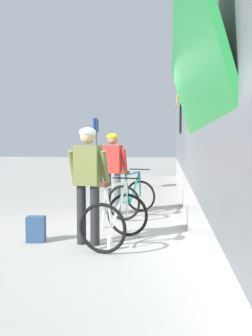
% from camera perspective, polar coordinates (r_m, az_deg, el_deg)
% --- Properties ---
extents(ground_plane, '(80.00, 80.00, 0.00)m').
position_cam_1_polar(ground_plane, '(5.98, -2.84, -10.85)').
color(ground_plane, '#A09E99').
extents(cyclist_near_in_olive, '(0.65, 0.38, 1.76)m').
position_cam_1_polar(cyclist_near_in_olive, '(5.34, -6.14, -1.12)').
color(cyclist_near_in_olive, '#232328').
rests_on(cyclist_near_in_olive, ground).
extents(cyclist_far_in_red, '(0.65, 0.38, 1.76)m').
position_cam_1_polar(cyclist_far_in_red, '(7.69, -2.15, 0.33)').
color(cyclist_far_in_red, '#4C515B').
rests_on(cyclist_far_in_red, ground).
extents(bicycle_near_white, '(0.93, 1.20, 0.99)m').
position_cam_1_polar(bicycle_near_white, '(5.42, -1.65, -8.02)').
color(bicycle_near_white, black).
rests_on(bicycle_near_white, ground).
extents(bicycle_far_teal, '(0.95, 1.21, 0.99)m').
position_cam_1_polar(bicycle_far_teal, '(7.56, 1.02, -4.69)').
color(bicycle_far_teal, black).
rests_on(bicycle_far_teal, ground).
extents(backpack_on_platform, '(0.30, 0.22, 0.40)m').
position_cam_1_polar(backpack_on_platform, '(5.75, -14.25, -9.51)').
color(backpack_on_platform, navy).
rests_on(backpack_on_platform, ground).
extents(water_bottle_near_the_bikes, '(0.07, 0.07, 0.21)m').
position_cam_1_polar(water_bottle_near_the_bikes, '(5.18, -2.62, -11.97)').
color(water_bottle_near_the_bikes, silver).
rests_on(water_bottle_near_the_bikes, ground).
extents(platform_sign_post, '(0.08, 0.70, 2.40)m').
position_cam_1_polar(platform_sign_post, '(11.67, -4.86, 4.23)').
color(platform_sign_post, '#595B60').
rests_on(platform_sign_post, ground).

